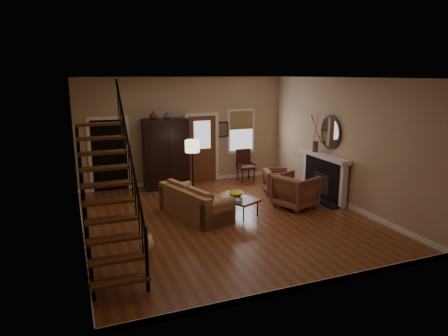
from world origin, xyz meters
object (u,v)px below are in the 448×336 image
object	(u,v)px
armchair_right	(277,181)
floor_lamp	(193,171)
sofa	(196,202)
side_chair	(246,166)
coffee_table	(236,206)
armoire	(166,154)
armchair_left	(295,191)

from	to	relation	value
armchair_right	floor_lamp	size ratio (longest dim) A/B	0.45
sofa	floor_lamp	world-z (taller)	floor_lamp
sofa	side_chair	world-z (taller)	side_chair
sofa	side_chair	xyz separation A→B (m)	(2.49, 2.57, 0.14)
floor_lamp	side_chair	xyz separation A→B (m)	(2.18, 1.34, -0.33)
coffee_table	armoire	bearing A→B (deg)	109.71
coffee_table	side_chair	distance (m)	3.13
coffee_table	armchair_left	distance (m)	1.65
coffee_table	side_chair	size ratio (longest dim) A/B	1.08
armoire	side_chair	xyz separation A→B (m)	(2.55, -0.20, -0.54)
floor_lamp	armoire	bearing A→B (deg)	103.41
coffee_table	armchair_left	world-z (taller)	armchair_left
armoire	side_chair	bearing A→B (deg)	-4.48
armoire	floor_lamp	world-z (taller)	armoire
coffee_table	floor_lamp	size ratio (longest dim) A/B	0.66
floor_lamp	side_chair	distance (m)	2.58
side_chair	armchair_left	bearing A→B (deg)	-87.22
armoire	armchair_right	world-z (taller)	armoire
armchair_right	armoire	bearing A→B (deg)	76.18
sofa	armchair_right	distance (m)	3.03
coffee_table	floor_lamp	bearing A→B (deg)	116.15
armchair_left	side_chair	distance (m)	2.81
armoire	armchair_left	bearing A→B (deg)	-48.19
coffee_table	side_chair	world-z (taller)	side_chair
sofa	armchair_right	world-z (taller)	sofa
armchair_right	coffee_table	bearing A→B (deg)	140.63
sofa	side_chair	size ratio (longest dim) A/B	1.94
sofa	coffee_table	distance (m)	1.02
coffee_table	armchair_left	xyz separation A→B (m)	(1.64, -0.07, 0.22)
armoire	armchair_left	distance (m)	4.08
armchair_left	side_chair	bearing A→B (deg)	-17.26
armoire	sofa	distance (m)	2.85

